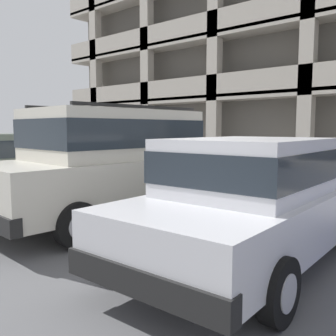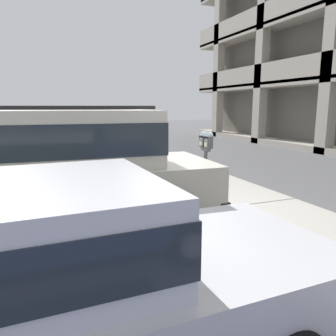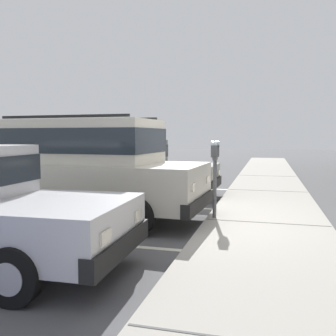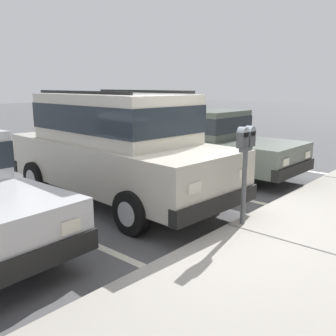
% 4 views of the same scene
% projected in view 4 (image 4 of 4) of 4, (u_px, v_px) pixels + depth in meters
% --- Properties ---
extents(ground_plane, '(80.00, 80.00, 0.10)m').
position_uv_depth(ground_plane, '(215.00, 232.00, 5.69)').
color(ground_plane, '#565659').
extents(sidewalk, '(40.00, 2.20, 0.12)m').
position_uv_depth(sidewalk, '(299.00, 249.00, 4.83)').
color(sidewalk, '#ADA89E').
rests_on(sidewalk, ground_plane).
extents(parking_stall_lines, '(12.81, 4.80, 0.01)m').
position_uv_depth(parking_stall_lines, '(73.00, 235.00, 5.41)').
color(parking_stall_lines, silver).
rests_on(parking_stall_lines, ground_plane).
extents(silver_suv, '(2.19, 4.87, 2.03)m').
position_uv_depth(silver_suv, '(116.00, 143.00, 6.87)').
color(silver_suv, beige).
rests_on(silver_suv, ground_plane).
extents(red_sedan, '(1.88, 4.50, 1.54)m').
position_uv_depth(red_sedan, '(206.00, 140.00, 9.15)').
color(red_sedan, '#5B665B').
rests_on(red_sedan, ground_plane).
extents(parking_meter_near, '(0.35, 0.12, 1.44)m').
position_uv_depth(parking_meter_near, '(246.00, 152.00, 5.32)').
color(parking_meter_near, '#595B60').
rests_on(parking_meter_near, sidewalk).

